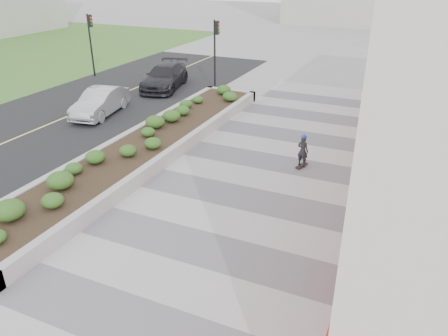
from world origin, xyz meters
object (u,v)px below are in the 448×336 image
(traffic_signal_far, at_px, (91,36))
(skateboarder, at_px, (303,151))
(car_dark, at_px, (165,77))
(traffic_signal_near, at_px, (216,44))
(car_silver, at_px, (100,102))
(planter, at_px, (148,143))

(traffic_signal_far, xyz_separation_m, skateboarder, (17.29, -8.74, -2.06))
(car_dark, bearing_deg, traffic_signal_near, 8.12)
(car_dark, bearing_deg, car_silver, -106.45)
(planter, height_order, skateboarder, skateboarder)
(car_dark, bearing_deg, traffic_signal_far, 159.66)
(car_silver, xyz_separation_m, car_dark, (0.29, 6.03, 0.05))
(traffic_signal_near, height_order, car_silver, traffic_signal_near)
(skateboarder, height_order, car_dark, car_dark)
(skateboarder, distance_m, car_dark, 13.71)
(planter, distance_m, traffic_signal_near, 10.90)
(traffic_signal_near, bearing_deg, car_dark, -158.15)
(traffic_signal_far, bearing_deg, car_dark, -6.61)
(planter, relative_size, traffic_signal_near, 4.29)
(planter, relative_size, car_silver, 4.31)
(traffic_signal_near, bearing_deg, planter, -80.65)
(traffic_signal_near, relative_size, car_dark, 0.83)
(traffic_signal_near, xyz_separation_m, car_silver, (-3.32, -7.24, -2.07))
(traffic_signal_near, bearing_deg, skateboarder, -48.83)
(skateboarder, bearing_deg, traffic_signal_near, 146.04)
(skateboarder, bearing_deg, car_silver, -175.10)
(planter, distance_m, traffic_signal_far, 15.00)
(planter, xyz_separation_m, traffic_signal_near, (-1.73, 10.50, 2.34))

